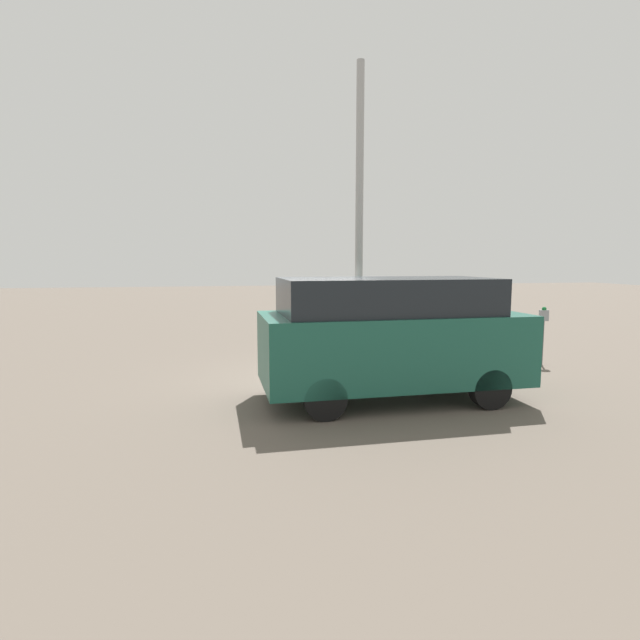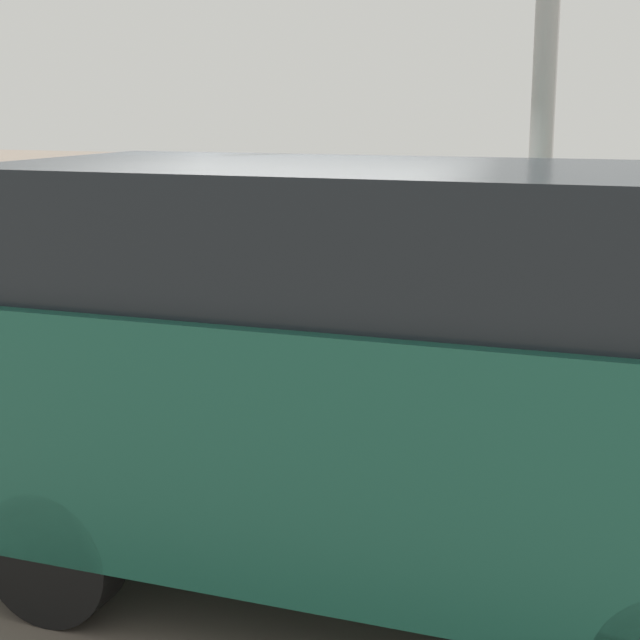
% 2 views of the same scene
% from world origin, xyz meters
% --- Properties ---
extents(ground_plane, '(80.00, 80.00, 0.00)m').
position_xyz_m(ground_plane, '(0.00, 0.00, 0.00)').
color(ground_plane, '#60564C').
extents(parking_meter_near, '(0.22, 0.14, 1.47)m').
position_xyz_m(parking_meter_near, '(-0.38, 0.54, 1.09)').
color(parking_meter_near, '#4C4C4C').
rests_on(parking_meter_near, ground).
extents(lamp_post, '(0.44, 0.44, 7.01)m').
position_xyz_m(lamp_post, '(1.49, 1.55, 2.62)').
color(lamp_post, beige).
rests_on(lamp_post, ground).
extents(parked_van, '(4.67, 2.07, 2.20)m').
position_xyz_m(parked_van, '(1.23, -1.53, 1.19)').
color(parked_van, '#195142').
rests_on(parked_van, ground).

